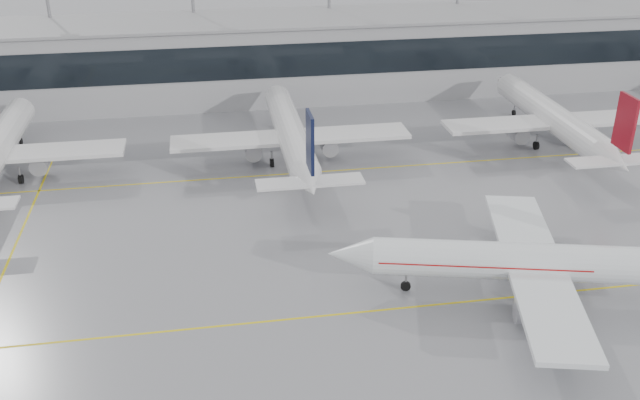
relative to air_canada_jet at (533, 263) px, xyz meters
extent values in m
plane|color=gray|center=(-16.63, -0.02, -3.36)|extent=(320.00, 320.00, 0.00)
cube|color=yellow|center=(-16.63, -0.02, -3.36)|extent=(120.00, 0.25, 0.01)
cube|color=yellow|center=(-16.63, 29.98, -3.36)|extent=(120.00, 0.25, 0.01)
cube|color=yellow|center=(-46.63, 14.98, -3.36)|extent=(0.25, 60.00, 0.01)
cube|color=#9A9A9E|center=(-16.63, 61.98, 2.64)|extent=(180.00, 15.00, 12.00)
cube|color=black|center=(-16.63, 54.43, 4.14)|extent=(180.00, 0.20, 5.00)
cube|color=gray|center=(-16.63, 61.98, 8.84)|extent=(182.00, 16.00, 0.40)
cylinder|color=gray|center=(-49.63, 67.98, 7.64)|extent=(0.50, 0.50, 22.00)
cylinder|color=gray|center=(-27.63, 67.98, 7.64)|extent=(0.50, 0.50, 22.00)
cylinder|color=gray|center=(-5.63, 67.98, 7.64)|extent=(0.50, 0.50, 22.00)
cylinder|color=gray|center=(16.37, 67.98, 7.64)|extent=(0.50, 0.50, 22.00)
cylinder|color=gray|center=(38.37, 67.98, 7.64)|extent=(0.50, 0.50, 22.00)
cylinder|color=white|center=(-1.27, 0.32, 0.10)|extent=(25.01, 9.25, 3.27)
cone|color=white|center=(-15.31, 3.84, 0.10)|extent=(4.68, 4.15, 3.27)
cube|color=white|center=(0.19, -0.05, -0.30)|extent=(11.43, 27.45, 0.45)
cylinder|color=#9C9CA3|center=(-1.46, -4.58, -1.80)|extent=(4.00, 2.91, 2.10)
cylinder|color=#9C9CA3|center=(0.87, 4.73, -1.80)|extent=(4.00, 2.91, 2.10)
cylinder|color=gray|center=(-10.46, 2.62, -2.22)|extent=(0.20, 0.20, 1.38)
cylinder|color=black|center=(-10.46, 2.62, -2.91)|extent=(0.95, 0.51, 0.90)
cylinder|color=gray|center=(0.53, -2.81, -2.12)|extent=(0.24, 0.24, 1.38)
cylinder|color=black|center=(0.53, -2.81, -2.81)|extent=(1.18, 0.70, 1.10)
cylinder|color=gray|center=(1.79, 2.23, -2.12)|extent=(0.24, 0.24, 1.38)
cylinder|color=black|center=(1.79, 2.23, -2.81)|extent=(1.18, 0.70, 1.10)
cube|color=#B70F0F|center=(-4.18, 1.05, 0.30)|extent=(18.26, 7.58, 0.12)
cone|color=white|center=(-51.63, 50.66, 0.44)|extent=(3.59, 4.00, 3.59)
cylinder|color=#9C9CA3|center=(-46.83, 33.98, -1.46)|extent=(2.10, 3.60, 2.10)
cylinder|color=gray|center=(-51.63, 45.66, -2.14)|extent=(0.20, 0.20, 1.56)
cylinder|color=black|center=(-51.63, 45.66, -2.91)|extent=(0.30, 0.90, 0.90)
cylinder|color=gray|center=(-49.03, 32.48, -2.04)|extent=(0.24, 0.24, 1.56)
cylinder|color=black|center=(-49.03, 32.48, -2.81)|extent=(0.45, 1.10, 1.10)
cylinder|color=white|center=(-16.63, 34.98, 0.44)|extent=(3.59, 27.36, 3.59)
cone|color=white|center=(-16.63, 50.66, 0.44)|extent=(3.59, 4.00, 3.59)
cone|color=white|center=(-16.63, 18.50, 0.44)|extent=(3.59, 5.60, 3.59)
cube|color=white|center=(-16.63, 33.48, 0.04)|extent=(29.64, 5.00, 0.45)
cube|color=white|center=(-16.63, 18.30, 0.74)|extent=(11.40, 2.80, 0.25)
cube|color=black|center=(-16.63, 18.10, 5.29)|extent=(0.35, 3.60, 6.12)
cylinder|color=#9C9CA3|center=(-21.43, 33.98, -1.46)|extent=(2.10, 3.60, 2.10)
cylinder|color=#9C9CA3|center=(-11.83, 33.98, -1.46)|extent=(2.10, 3.60, 2.10)
cylinder|color=gray|center=(-16.63, 45.66, -2.14)|extent=(0.20, 0.20, 1.56)
cylinder|color=black|center=(-16.63, 45.66, -2.91)|extent=(0.30, 0.90, 0.90)
cylinder|color=gray|center=(-19.23, 32.48, -2.04)|extent=(0.24, 0.24, 1.56)
cylinder|color=black|center=(-19.23, 32.48, -2.81)|extent=(0.45, 1.10, 1.10)
cylinder|color=gray|center=(-14.03, 32.48, -2.04)|extent=(0.24, 0.24, 1.56)
cylinder|color=black|center=(-14.03, 32.48, -2.81)|extent=(0.45, 1.10, 1.10)
cylinder|color=white|center=(18.37, 34.98, 0.44)|extent=(3.59, 27.36, 3.59)
cone|color=white|center=(18.37, 50.66, 0.44)|extent=(3.59, 4.00, 3.59)
cone|color=white|center=(18.37, 18.50, 0.44)|extent=(3.59, 5.60, 3.59)
cube|color=white|center=(18.37, 33.48, 0.04)|extent=(29.64, 5.00, 0.45)
cube|color=white|center=(18.37, 18.30, 0.74)|extent=(11.40, 2.80, 0.25)
cube|color=maroon|center=(18.37, 18.10, 5.29)|extent=(0.35, 3.60, 6.12)
cylinder|color=#9C9CA3|center=(13.57, 33.98, -1.46)|extent=(2.10, 3.60, 2.10)
cylinder|color=#9C9CA3|center=(23.17, 33.98, -1.46)|extent=(2.10, 3.60, 2.10)
cylinder|color=gray|center=(18.37, 45.66, -2.14)|extent=(0.20, 0.20, 1.56)
cylinder|color=black|center=(18.37, 45.66, -2.91)|extent=(0.30, 0.90, 0.90)
cylinder|color=gray|center=(15.77, 32.48, -2.04)|extent=(0.24, 0.24, 1.56)
cylinder|color=black|center=(15.77, 32.48, -2.81)|extent=(0.45, 1.10, 1.10)
cylinder|color=gray|center=(20.97, 32.48, -2.04)|extent=(0.24, 0.24, 1.56)
cylinder|color=black|center=(20.97, 32.48, -2.81)|extent=(0.45, 1.10, 1.10)
camera|label=1|loc=(-26.98, -49.08, 31.73)|focal=40.00mm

